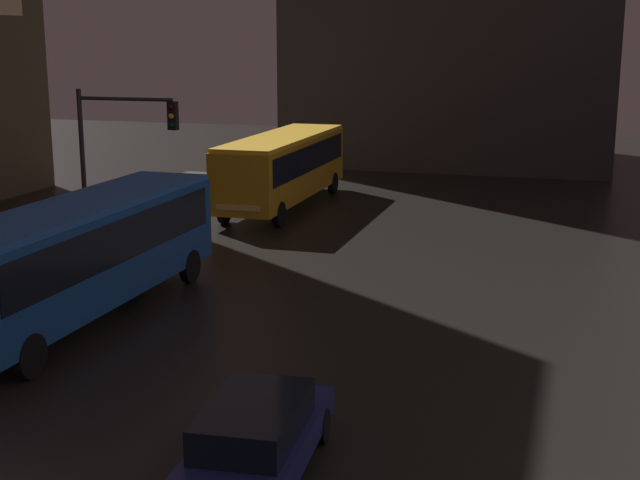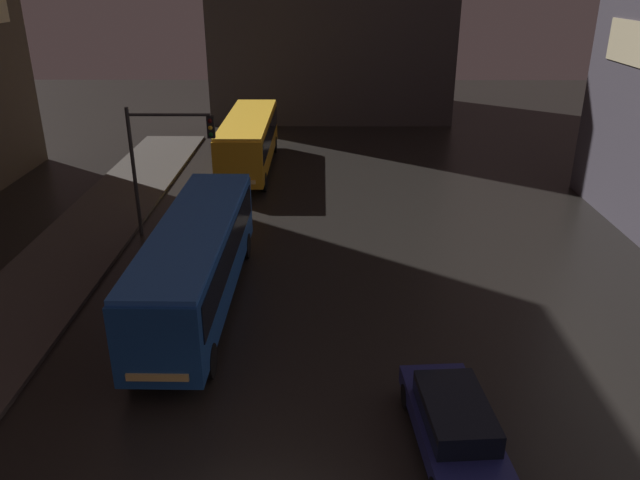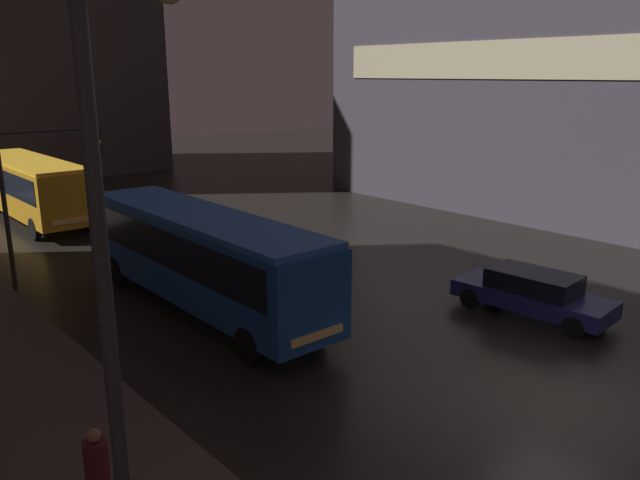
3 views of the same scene
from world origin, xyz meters
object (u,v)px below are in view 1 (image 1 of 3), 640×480
Objects in this scene: bus_near at (83,248)px; traffic_light_main at (117,143)px; car_taxi at (254,440)px; bus_far at (283,163)px.

bus_near is 1.97× the size of traffic_light_main.
bus_near reaches higher than car_taxi.
traffic_light_main reaches higher than bus_near.
bus_near is at bearing -68.94° from traffic_light_main.
bus_near is at bearing -47.69° from car_taxi.
bus_far is at bearing -76.47° from car_taxi.
traffic_light_main is (-9.74, 13.30, 3.10)m from car_taxi.
traffic_light_main is (-2.45, 6.36, 1.90)m from bus_near.
car_taxi is at bearing -53.79° from traffic_light_main.
bus_far is 24.33m from car_taxi.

